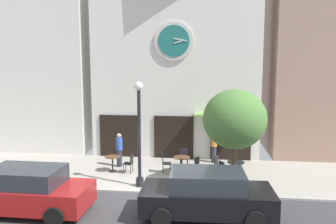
{
  "coord_description": "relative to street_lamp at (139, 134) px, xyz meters",
  "views": [
    {
      "loc": [
        2.58,
        -12.35,
        4.91
      ],
      "look_at": [
        0.81,
        2.65,
        2.87
      ],
      "focal_mm": 35.77,
      "sensor_mm": 36.0,
      "label": 1
    }
  ],
  "objects": [
    {
      "name": "neighbor_building_left",
      "position": [
        -7.5,
        6.21,
        3.43
      ],
      "size": [
        6.73,
        3.36,
        11.25
      ],
      "color": "silver",
      "rests_on": "ground_plane"
    },
    {
      "name": "clock_building",
      "position": [
        0.96,
        5.56,
        3.89
      ],
      "size": [
        9.1,
        3.29,
        11.84
      ],
      "color": "silver",
      "rests_on": "ground_plane"
    },
    {
      "name": "neighbor_building_right",
      "position": [
        9.61,
        6.76,
        4.76
      ],
      "size": [
        6.77,
        4.46,
        13.91
      ],
      "color": "#9E7A66",
      "rests_on": "ground_plane"
    },
    {
      "name": "cafe_chair_right_end",
      "position": [
        -0.81,
        1.65,
        -1.67
      ],
      "size": [
        0.43,
        0.43,
        0.9
      ],
      "color": "black",
      "rests_on": "ground_plane"
    },
    {
      "name": "ground_plane",
      "position": [
        0.14,
        -1.34,
        -2.22
      ],
      "size": [
        26.36,
        11.77,
        0.13
      ],
      "color": "#9E998E"
    },
    {
      "name": "cafe_table_near_curb",
      "position": [
        4.03,
        1.56,
        -1.66
      ],
      "size": [
        0.77,
        0.77,
        0.73
      ],
      "color": "black",
      "rests_on": "ground_plane"
    },
    {
      "name": "cafe_table_center_left",
      "position": [
        -1.67,
        1.78,
        -1.68
      ],
      "size": [
        0.72,
        0.72,
        0.73
      ],
      "color": "black",
      "rests_on": "ground_plane"
    },
    {
      "name": "cafe_chair_near_lamp",
      "position": [
        0.81,
        1.88,
        -1.67
      ],
      "size": [
        0.46,
        0.46,
        0.9
      ],
      "color": "black",
      "rests_on": "ground_plane"
    },
    {
      "name": "pedestrian_orange",
      "position": [
        3.1,
        3.89,
        -1.33
      ],
      "size": [
        0.44,
        0.44,
        1.67
      ],
      "color": "#2D2D38",
      "rests_on": "ground_plane"
    },
    {
      "name": "cafe_chair_under_awning",
      "position": [
        2.23,
        1.52,
        -1.67
      ],
      "size": [
        0.54,
        0.54,
        0.9
      ],
      "color": "black",
      "rests_on": "ground_plane"
    },
    {
      "name": "cafe_chair_left_end",
      "position": [
        3.46,
        0.98,
        -1.67
      ],
      "size": [
        0.55,
        0.55,
        0.9
      ],
      "color": "black",
      "rests_on": "ground_plane"
    },
    {
      "name": "parked_car_black",
      "position": [
        2.76,
        -2.54,
        -1.44
      ],
      "size": [
        4.37,
        2.16,
        1.55
      ],
      "color": "black",
      "rests_on": "ground_plane"
    },
    {
      "name": "parked_car_red",
      "position": [
        -3.31,
        -2.9,
        -1.44
      ],
      "size": [
        4.32,
        2.06,
        1.55
      ],
      "color": "maroon",
      "rests_on": "ground_plane"
    },
    {
      "name": "street_tree",
      "position": [
        3.8,
        0.02,
        0.67
      ],
      "size": [
        2.49,
        2.24,
        4.06
      ],
      "color": "brown",
      "rests_on": "ground_plane"
    },
    {
      "name": "street_lamp",
      "position": [
        0.0,
        0.0,
        0.0
      ],
      "size": [
        0.36,
        0.36,
        4.33
      ],
      "color": "black",
      "rests_on": "ground_plane"
    },
    {
      "name": "pedestrian_blue",
      "position": [
        -1.56,
        2.61,
        -1.33
      ],
      "size": [
        0.4,
        0.4,
        1.67
      ],
      "color": "#2D2D38",
      "rests_on": "ground_plane"
    },
    {
      "name": "cafe_chair_corner",
      "position": [
        3.27,
        1.77,
        -1.67
      ],
      "size": [
        0.53,
        0.53,
        0.9
      ],
      "color": "black",
      "rests_on": "ground_plane"
    },
    {
      "name": "cafe_chair_mid_row",
      "position": [
        1.62,
        2.97,
        -1.67
      ],
      "size": [
        0.46,
        0.46,
        0.9
      ],
      "color": "black",
      "rests_on": "ground_plane"
    },
    {
      "name": "cafe_table_rightmost",
      "position": [
        1.58,
        2.09,
        -1.66
      ],
      "size": [
        0.79,
        0.79,
        0.72
      ],
      "color": "black",
      "rests_on": "ground_plane"
    }
  ]
}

